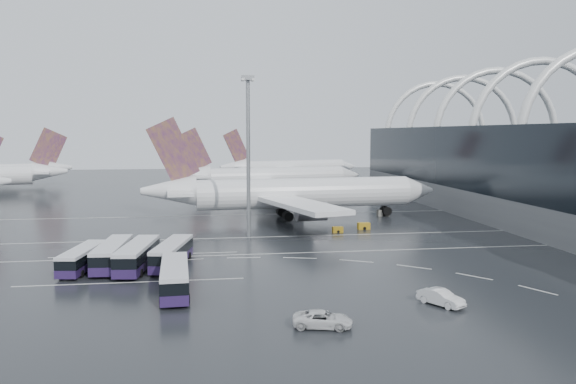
{
  "coord_description": "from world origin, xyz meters",
  "views": [
    {
      "loc": [
        -14.45,
        -86.03,
        18.42
      ],
      "look_at": [
        1.17,
        21.46,
        7.0
      ],
      "focal_mm": 35.0,
      "sensor_mm": 36.0,
      "label": 1
    }
  ],
  "objects": [
    {
      "name": "bus_row_near_d",
      "position": [
        -19.39,
        -7.86,
        1.8
      ],
      "size": [
        5.47,
        13.66,
        3.28
      ],
      "rotation": [
        0.0,
        0.0,
        1.38
      ],
      "color": "#281543",
      "rests_on": "ground"
    },
    {
      "name": "bus_row_near_c",
      "position": [
        -23.94,
        -8.94,
        1.89
      ],
      "size": [
        4.9,
        14.29,
        3.45
      ],
      "rotation": [
        0.0,
        0.0,
        1.44
      ],
      "color": "#281543",
      "rests_on": "ground"
    },
    {
      "name": "bus_bay_line_north",
      "position": [
        -24.0,
        0.0,
        0.01
      ],
      "size": [
        28.0,
        0.25,
        0.01
      ],
      "primitive_type": "cube",
      "color": "silver",
      "rests_on": "ground"
    },
    {
      "name": "lane_marking_mid",
      "position": [
        0.0,
        12.0,
        0.01
      ],
      "size": [
        120.0,
        0.25,
        0.01
      ],
      "primitive_type": "cube",
      "color": "silver",
      "rests_on": "ground"
    },
    {
      "name": "gse_cart_belly_c",
      "position": [
        9.56,
        14.76,
        0.53
      ],
      "size": [
        1.94,
        1.15,
        1.06
      ],
      "primitive_type": "cube",
      "color": "#B08417",
      "rests_on": "ground"
    },
    {
      "name": "van_curve_a",
      "position": [
        -3.74,
        -35.29,
        0.79
      ],
      "size": [
        6.16,
        3.91,
        1.58
      ],
      "primitive_type": "imported",
      "rotation": [
        0.0,
        0.0,
        1.33
      ],
      "color": "silver",
      "rests_on": "ground"
    },
    {
      "name": "bus_row_near_a",
      "position": [
        -31.23,
        -8.53,
        1.65
      ],
      "size": [
        4.5,
        12.48,
        3.01
      ],
      "rotation": [
        0.0,
        0.0,
        1.42
      ],
      "color": "#281543",
      "rests_on": "ground"
    },
    {
      "name": "gse_cart_belly_b",
      "position": [
        24.41,
        33.67,
        0.67
      ],
      "size": [
        2.47,
        1.46,
        1.35
      ],
      "primitive_type": "cube",
      "color": "slate",
      "rests_on": "ground"
    },
    {
      "name": "bus_row_far_c",
      "position": [
        -18.31,
        -21.3,
        1.84
      ],
      "size": [
        3.73,
        13.7,
        3.34
      ],
      "rotation": [
        0.0,
        0.0,
        1.62
      ],
      "color": "#281543",
      "rests_on": "ground"
    },
    {
      "name": "jet_remote_far",
      "position": [
        -82.37,
        118.9,
        4.96
      ],
      "size": [
        42.08,
        34.37,
        19.22
      ],
      "rotation": [
        0.0,
        0.0,
        3.58
      ],
      "color": "white",
      "rests_on": "ground"
    },
    {
      "name": "van_curve_c",
      "position": [
        10.23,
        -30.36,
        0.86
      ],
      "size": [
        4.27,
        5.43,
        1.73
      ],
      "primitive_type": "imported",
      "rotation": [
        0.0,
        0.0,
        0.54
      ],
      "color": "silver",
      "rests_on": "ground"
    },
    {
      "name": "floodlight_mast",
      "position": [
        -7.13,
        13.26,
        17.85
      ],
      "size": [
        2.18,
        2.18,
        28.38
      ],
      "color": "gray",
      "rests_on": "ground"
    },
    {
      "name": "ground",
      "position": [
        0.0,
        0.0,
        0.0
      ],
      "size": [
        420.0,
        420.0,
        0.0
      ],
      "primitive_type": "plane",
      "color": "black",
      "rests_on": "ground"
    },
    {
      "name": "bus_row_near_b",
      "position": [
        -27.49,
        -7.45,
        1.85
      ],
      "size": [
        3.95,
        13.83,
        3.36
      ],
      "rotation": [
        0.0,
        0.0,
        1.51
      ],
      "color": "#281543",
      "rests_on": "ground"
    },
    {
      "name": "bus_bay_line_south",
      "position": [
        -24.0,
        -16.0,
        0.01
      ],
      "size": [
        28.0,
        0.25,
        0.01
      ],
      "primitive_type": "cube",
      "color": "silver",
      "rests_on": "ground"
    },
    {
      "name": "lane_marking_far",
      "position": [
        0.0,
        40.0,
        0.01
      ],
      "size": [
        120.0,
        0.25,
        0.01
      ],
      "primitive_type": "cube",
      "color": "silver",
      "rests_on": "ground"
    },
    {
      "name": "airliner_main",
      "position": [
        3.04,
        31.71,
        5.44
      ],
      "size": [
        64.16,
        56.13,
        21.72
      ],
      "rotation": [
        0.0,
        0.0,
        0.07
      ],
      "color": "white",
      "rests_on": "ground"
    },
    {
      "name": "lane_marking_near",
      "position": [
        0.0,
        -2.0,
        0.01
      ],
      "size": [
        120.0,
        0.25,
        0.01
      ],
      "primitive_type": "cube",
      "color": "silver",
      "rests_on": "ground"
    },
    {
      "name": "gse_cart_belly_a",
      "position": [
        15.34,
        17.44,
        0.63
      ],
      "size": [
        2.29,
        1.35,
        1.25
      ],
      "primitive_type": "cube",
      "color": "#B08417",
      "rests_on": "ground"
    },
    {
      "name": "airliner_gate_c",
      "position": [
        16.22,
        124.05,
        5.01
      ],
      "size": [
        55.27,
        50.28,
        20.02
      ],
      "rotation": [
        0.0,
        0.0,
        0.29
      ],
      "color": "white",
      "rests_on": "ground"
    },
    {
      "name": "airliner_gate_b",
      "position": [
        3.63,
        81.61,
        5.02
      ],
      "size": [
        57.75,
        51.38,
        20.06
      ],
      "rotation": [
        0.0,
        0.0,
        0.15
      ],
      "color": "white",
      "rests_on": "ground"
    }
  ]
}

